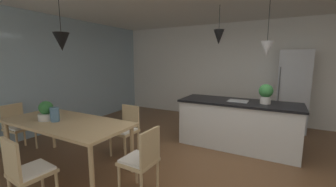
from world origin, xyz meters
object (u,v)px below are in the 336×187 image
object	(u,v)px
dining_table	(66,125)
chair_near_right	(27,171)
refrigerator	(293,91)
vase_on_dining_table	(55,114)
chair_window_end	(18,126)
kitchen_island	(237,124)
potted_plant_on_table	(46,111)
chair_far_right	(126,128)
chair_kitchen_end	(142,159)
potted_plant_on_island	(266,93)

from	to	relation	value
dining_table	chair_near_right	xyz separation A→B (m)	(0.46, -0.83, -0.22)
refrigerator	vase_on_dining_table	distance (m)	5.03
dining_table	chair_window_end	xyz separation A→B (m)	(-1.40, -0.00, -0.22)
chair_near_right	kitchen_island	size ratio (longest dim) A/B	0.40
potted_plant_on_table	chair_far_right	bearing A→B (deg)	50.22
chair_near_right	vase_on_dining_table	bearing A→B (deg)	128.17
potted_plant_on_table	refrigerator	bearing A→B (deg)	48.84
refrigerator	potted_plant_on_table	size ratio (longest dim) A/B	6.42
chair_far_right	chair_kitchen_end	world-z (taller)	same
chair_far_right	kitchen_island	xyz separation A→B (m)	(1.68, 1.29, -0.01)
chair_window_end	refrigerator	world-z (taller)	refrigerator
chair_far_right	vase_on_dining_table	xyz separation A→B (m)	(-0.59, -0.92, 0.39)
chair_far_right	kitchen_island	distance (m)	2.12
dining_table	potted_plant_on_island	size ratio (longest dim) A/B	5.82
kitchen_island	potted_plant_on_table	xyz separation A→B (m)	(-2.46, -2.22, 0.43)
potted_plant_on_island	kitchen_island	bearing A→B (deg)	180.00
vase_on_dining_table	chair_kitchen_end	bearing A→B (deg)	3.22
chair_far_right	potted_plant_on_island	world-z (taller)	potted_plant_on_island
chair_kitchen_end	vase_on_dining_table	xyz separation A→B (m)	(-1.53, -0.09, 0.39)
chair_far_right	chair_kitchen_end	bearing A→B (deg)	-41.67
potted_plant_on_island	refrigerator	bearing A→B (deg)	73.90
chair_near_right	kitchen_island	bearing A→B (deg)	60.27
chair_window_end	chair_near_right	size ratio (longest dim) A/B	1.00
kitchen_island	vase_on_dining_table	bearing A→B (deg)	-135.78
chair_window_end	chair_near_right	xyz separation A→B (m)	(1.86, -0.83, 0.00)
chair_window_end	potted_plant_on_table	world-z (taller)	potted_plant_on_table
chair_near_right	vase_on_dining_table	size ratio (longest dim) A/B	4.02
chair_far_right	chair_near_right	size ratio (longest dim) A/B	1.00
dining_table	vase_on_dining_table	world-z (taller)	vase_on_dining_table
dining_table	refrigerator	xyz separation A→B (m)	(3.09, 3.78, 0.26)
chair_far_right	vase_on_dining_table	size ratio (longest dim) A/B	4.02
dining_table	kitchen_island	world-z (taller)	kitchen_island
dining_table	chair_window_end	distance (m)	1.42
dining_table	chair_kitchen_end	size ratio (longest dim) A/B	2.37
chair_window_end	chair_near_right	world-z (taller)	same
chair_window_end	refrigerator	distance (m)	5.89
chair_far_right	potted_plant_on_table	bearing A→B (deg)	-129.78
dining_table	potted_plant_on_table	xyz separation A→B (m)	(-0.31, -0.10, 0.20)
refrigerator	kitchen_island	bearing A→B (deg)	-119.52
chair_near_right	chair_kitchen_end	size ratio (longest dim) A/B	1.00
chair_near_right	dining_table	bearing A→B (deg)	118.96
dining_table	chair_window_end	bearing A→B (deg)	-179.84
chair_far_right	potted_plant_on_table	world-z (taller)	potted_plant_on_table
chair_near_right	kitchen_island	distance (m)	3.40
dining_table	chair_far_right	xyz separation A→B (m)	(0.47, 0.83, -0.22)
chair_far_right	potted_plant_on_table	distance (m)	1.28
chair_kitchen_end	refrigerator	size ratio (longest dim) A/B	0.46
chair_near_right	potted_plant_on_island	distance (m)	3.70
kitchen_island	potted_plant_on_island	bearing A→B (deg)	0.00
chair_kitchen_end	potted_plant_on_table	world-z (taller)	potted_plant_on_table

